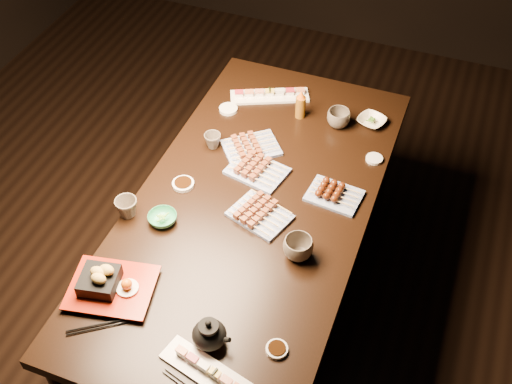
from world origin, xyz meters
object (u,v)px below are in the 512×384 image
edamame_bowl_green (163,218)px  tempura_tray (110,281)px  sushi_platter_far (270,93)px  teacup_far_left (213,141)px  teacup_far_right (338,118)px  condiment_bottle (301,104)px  teacup_near_left (127,208)px  yakitori_plate_right (260,212)px  dining_table (252,263)px  sushi_platter_near (209,371)px  edamame_bowl_cream (372,121)px  teacup_mid_right (298,248)px  teapot (209,332)px  yakitori_plate_left (251,144)px  yakitori_plate_center (257,167)px

edamame_bowl_green → tempura_tray: 0.35m
sushi_platter_far → teacup_far_left: (-0.11, -0.41, 0.01)m
edamame_bowl_green → teacup_far_right: (0.47, 0.79, 0.02)m
sushi_platter_far → condiment_bottle: size_ratio=2.58×
sushi_platter_far → teacup_near_left: 0.92m
yakitori_plate_right → teacup_far_right: bearing=96.5°
dining_table → sushi_platter_near: size_ratio=5.29×
edamame_bowl_cream → teacup_mid_right: teacup_mid_right is taller
dining_table → tempura_tray: 0.76m
teacup_far_left → condiment_bottle: (0.29, 0.33, 0.04)m
teacup_far_left → teapot: (0.37, -0.88, 0.02)m
sushi_platter_far → condiment_bottle: condiment_bottle is taller
teapot → teacup_far_right: bearing=88.6°
yakitori_plate_left → sushi_platter_near: bearing=-115.5°
yakitori_plate_center → teapot: 0.80m
dining_table → sushi_platter_near: sushi_platter_near is taller
yakitori_plate_center → sushi_platter_near: bearing=-66.5°
sushi_platter_near → teacup_far_left: (-0.41, 0.98, 0.01)m
yakitori_plate_center → tempura_tray: (-0.26, -0.73, 0.02)m
edamame_bowl_green → teapot: 0.56m
teacup_near_left → teacup_far_left: teacup_near_left is taller
yakitori_plate_left → tempura_tray: size_ratio=0.79×
teacup_far_left → teacup_far_right: bearing=35.1°
tempura_tray → yakitori_plate_center: bearing=58.8°
teacup_near_left → yakitori_plate_right: bearing=19.5°
tempura_tray → teacup_mid_right: tempura_tray is taller
teacup_mid_right → teacup_far_left: (-0.52, 0.43, -0.01)m
dining_table → tempura_tray: (-0.31, -0.55, 0.43)m
tempura_tray → yakitori_plate_right: bearing=43.2°
sushi_platter_far → yakitori_plate_center: yakitori_plate_center is taller
dining_table → teacup_near_left: bearing=-144.7°
yakitori_plate_center → condiment_bottle: bearing=94.9°
tempura_tray → teacup_mid_right: (0.55, 0.38, -0.01)m
yakitori_plate_right → teacup_far_right: 0.65m
edamame_bowl_cream → yakitori_plate_left: bearing=-141.8°
edamame_bowl_green → teacup_far_left: bearing=88.8°
yakitori_plate_right → edamame_bowl_cream: (0.27, 0.70, -0.01)m
dining_table → teapot: size_ratio=13.43×
edamame_bowl_cream → tempura_tray: 1.36m
sushi_platter_near → teacup_near_left: (-0.56, 0.51, 0.02)m
yakitori_plate_center → edamame_bowl_green: size_ratio=2.09×
yakitori_plate_center → edamame_bowl_green: 0.45m
teacup_mid_right → yakitori_plate_left: bearing=127.3°
yakitori_plate_center → teacup_mid_right: 0.46m
dining_table → yakitori_plate_center: bearing=111.3°
teapot → tempura_tray: bearing=173.9°
tempura_tray → teacup_near_left: size_ratio=3.36×
yakitori_plate_right → teacup_near_left: 0.51m
teapot → condiment_bottle: bearing=97.0°
yakitori_plate_right → edamame_bowl_green: yakitori_plate_right is taller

